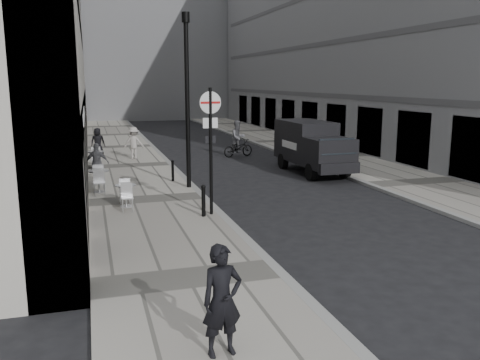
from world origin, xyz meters
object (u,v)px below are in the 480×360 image
object	(u,v)px
sign_post	(211,134)
lamppost	(187,92)
cyclist	(238,143)
walking_man	(222,300)
panel_van	(311,144)

from	to	relation	value
sign_post	lamppost	distance (m)	4.42
sign_post	cyclist	bearing A→B (deg)	65.40
sign_post	cyclist	xyz separation A→B (m)	(4.48, 12.32, -1.82)
walking_man	panel_van	distance (m)	16.67
walking_man	cyclist	world-z (taller)	cyclist
sign_post	cyclist	size ratio (longest dim) A/B	1.91
lamppost	panel_van	distance (m)	7.01
sign_post	panel_van	world-z (taller)	sign_post
walking_man	cyclist	xyz separation A→B (m)	(6.25, 20.47, -0.19)
walking_man	lamppost	size ratio (longest dim) A/B	0.26
walking_man	lamppost	world-z (taller)	lamppost
cyclist	panel_van	bearing A→B (deg)	-90.74
sign_post	cyclist	distance (m)	13.24
panel_van	cyclist	world-z (taller)	panel_van
walking_man	panel_van	bearing A→B (deg)	54.19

